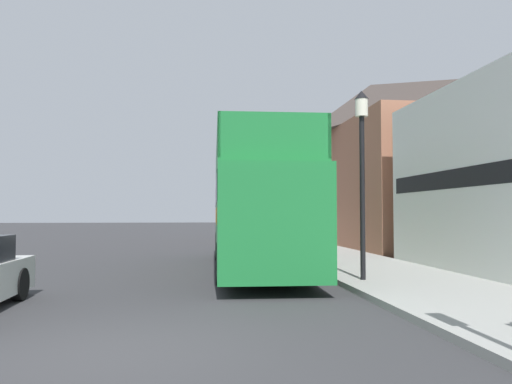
# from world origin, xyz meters

# --- Properties ---
(ground_plane) EXTENTS (144.00, 144.00, 0.00)m
(ground_plane) POSITION_xyz_m (0.00, 21.00, 0.00)
(ground_plane) COLOR #333335
(sidewalk) EXTENTS (3.76, 108.00, 0.14)m
(sidewalk) POSITION_xyz_m (6.54, 18.00, 0.07)
(sidewalk) COLOR #999993
(sidewalk) RESTS_ON ground_plane
(brick_terrace_rear) EXTENTS (6.00, 18.73, 9.45)m
(brick_terrace_rear) POSITION_xyz_m (11.42, 21.61, 4.73)
(brick_terrace_rear) COLOR #9E664C
(brick_terrace_rear) RESTS_ON ground_plane
(tour_bus) EXTENTS (2.93, 11.28, 4.04)m
(tour_bus) POSITION_xyz_m (3.02, 9.33, 1.87)
(tour_bus) COLOR #1E7A38
(tour_bus) RESTS_ON ground_plane
(parked_car_ahead_of_bus) EXTENTS (1.90, 4.41, 1.37)m
(parked_car_ahead_of_bus) POSITION_xyz_m (3.57, 18.46, 0.66)
(parked_car_ahead_of_bus) COLOR silver
(parked_car_ahead_of_bus) RESTS_ON ground_plane
(lamp_post_nearest) EXTENTS (0.35, 0.35, 4.82)m
(lamp_post_nearest) POSITION_xyz_m (5.31, 5.55, 3.45)
(lamp_post_nearest) COLOR black
(lamp_post_nearest) RESTS_ON sidewalk
(lamp_post_second) EXTENTS (0.35, 0.35, 4.38)m
(lamp_post_second) POSITION_xyz_m (5.16, 15.40, 3.18)
(lamp_post_second) COLOR black
(lamp_post_second) RESTS_ON sidewalk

